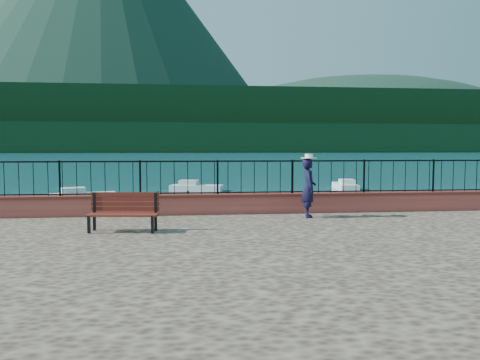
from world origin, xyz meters
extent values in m
plane|color=#19596B|center=(0.00, 0.00, 0.00)|extent=(2000.00, 2000.00, 0.00)
cube|color=#BC5543|center=(0.00, 3.70, 1.49)|extent=(28.00, 0.46, 0.58)
cube|color=black|center=(0.00, 3.70, 2.25)|extent=(27.00, 0.05, 0.95)
cube|color=#2D231C|center=(-2.00, 12.00, 0.15)|extent=(2.00, 16.00, 0.30)
cube|color=black|center=(0.00, 300.00, 9.00)|extent=(900.00, 60.00, 18.00)
cube|color=black|center=(0.00, 360.00, 22.00)|extent=(900.00, 120.00, 44.00)
cone|color=#142D23|center=(-120.00, 700.00, 190.00)|extent=(560.00, 560.00, 380.00)
ellipsoid|color=#142D23|center=(220.00, 560.00, 0.00)|extent=(448.00, 384.00, 180.00)
cube|color=black|center=(-2.65, 1.03, 1.40)|extent=(1.64, 0.68, 0.40)
cube|color=maroon|center=(-2.62, 1.27, 1.84)|extent=(1.58, 0.28, 0.49)
imported|color=black|center=(2.15, 2.75, 2.01)|extent=(0.46, 0.64, 1.63)
cylinder|color=white|center=(2.15, 2.75, 2.89)|extent=(0.44, 0.44, 0.12)
cube|color=white|center=(-8.15, 11.83, 0.40)|extent=(3.64, 2.48, 0.80)
cube|color=silver|center=(0.80, 8.78, 0.40)|extent=(3.90, 2.85, 0.80)
cube|color=silver|center=(7.32, 14.33, 0.40)|extent=(3.88, 4.09, 0.80)
cube|color=silver|center=(-7.26, 18.71, 0.40)|extent=(4.01, 2.49, 0.80)
cube|color=silver|center=(-0.46, 23.99, 0.40)|extent=(3.92, 2.17, 0.80)
cube|color=silver|center=(10.72, 24.18, 0.40)|extent=(1.72, 3.81, 0.80)
camera|label=1|loc=(-1.21, -9.75, 3.12)|focal=35.00mm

